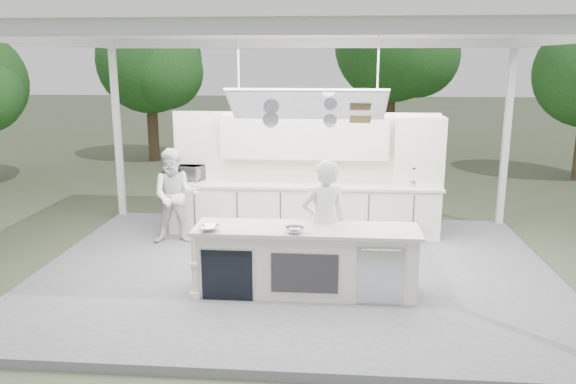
# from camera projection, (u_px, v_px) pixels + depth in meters

# --- Properties ---
(ground) EXTENTS (90.00, 90.00, 0.00)m
(ground) POSITION_uv_depth(u_px,v_px,m) (296.00, 276.00, 8.85)
(ground) COLOR #424B33
(ground) RESTS_ON ground
(stage_deck) EXTENTS (8.00, 6.00, 0.12)m
(stage_deck) POSITION_uv_depth(u_px,v_px,m) (296.00, 272.00, 8.83)
(stage_deck) COLOR slate
(stage_deck) RESTS_ON ground
(tent) EXTENTS (8.20, 6.20, 3.86)m
(tent) POSITION_uv_depth(u_px,v_px,m) (297.00, 32.00, 7.98)
(tent) COLOR white
(tent) RESTS_ON ground
(demo_island) EXTENTS (3.10, 0.79, 0.95)m
(demo_island) POSITION_uv_depth(u_px,v_px,m) (304.00, 260.00, 7.81)
(demo_island) COLOR white
(demo_island) RESTS_ON stage_deck
(back_counter) EXTENTS (5.08, 0.72, 0.95)m
(back_counter) POSITION_uv_depth(u_px,v_px,m) (303.00, 208.00, 10.55)
(back_counter) COLOR white
(back_counter) RESTS_ON stage_deck
(back_wall_unit) EXTENTS (5.05, 0.48, 2.25)m
(back_wall_unit) POSITION_uv_depth(u_px,v_px,m) (328.00, 155.00, 10.50)
(back_wall_unit) COLOR white
(back_wall_unit) RESTS_ON stage_deck
(tree_cluster) EXTENTS (19.55, 9.40, 5.85)m
(tree_cluster) POSITION_uv_depth(u_px,v_px,m) (313.00, 61.00, 17.58)
(tree_cluster) COLOR #443522
(tree_cluster) RESTS_ON ground
(head_chef) EXTENTS (0.79, 0.65, 1.85)m
(head_chef) POSITION_uv_depth(u_px,v_px,m) (324.00, 224.00, 7.97)
(head_chef) COLOR silver
(head_chef) RESTS_ON stage_deck
(sous_chef) EXTENTS (0.93, 0.79, 1.70)m
(sous_chef) POSITION_uv_depth(u_px,v_px,m) (176.00, 196.00, 9.92)
(sous_chef) COLOR silver
(sous_chef) RESTS_ON stage_deck
(toaster_oven) EXTENTS (0.61, 0.50, 0.29)m
(toaster_oven) POSITION_uv_depth(u_px,v_px,m) (190.00, 172.00, 10.76)
(toaster_oven) COLOR silver
(toaster_oven) RESTS_ON back_counter
(bowl_large) EXTENTS (0.34, 0.34, 0.07)m
(bowl_large) POSITION_uv_depth(u_px,v_px,m) (209.00, 228.00, 7.57)
(bowl_large) COLOR silver
(bowl_large) RESTS_ON demo_island
(bowl_small) EXTENTS (0.27, 0.27, 0.08)m
(bowl_small) POSITION_uv_depth(u_px,v_px,m) (295.00, 230.00, 7.47)
(bowl_small) COLOR silver
(bowl_small) RESTS_ON demo_island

